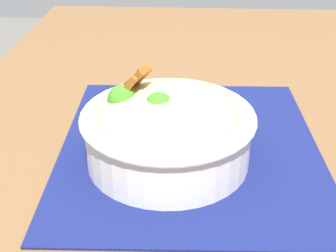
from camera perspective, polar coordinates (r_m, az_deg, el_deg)
name	(u,v)px	position (r m, az deg, el deg)	size (l,w,h in m)	color
table	(196,176)	(0.70, 3.49, -6.12)	(1.34, 0.77, 0.73)	brown
placemat	(190,147)	(0.63, 2.68, -2.55)	(0.39, 0.35, 0.00)	#11194C
bowl	(167,126)	(0.58, -0.08, -0.04)	(0.24, 0.24, 0.12)	silver
fork	(203,109)	(0.73, 4.33, 2.04)	(0.03, 0.13, 0.00)	#B4B4B4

